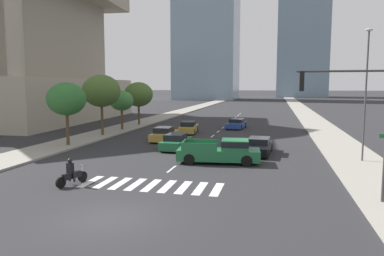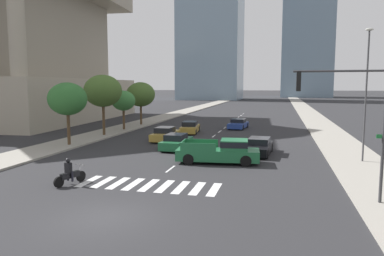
{
  "view_description": "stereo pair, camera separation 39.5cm",
  "coord_description": "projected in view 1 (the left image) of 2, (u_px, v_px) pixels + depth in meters",
  "views": [
    {
      "loc": [
        6.43,
        -13.35,
        5.39
      ],
      "look_at": [
        0.0,
        15.06,
        2.0
      ],
      "focal_mm": 34.3,
      "sensor_mm": 36.0,
      "label": 1
    },
    {
      "loc": [
        6.81,
        -13.26,
        5.39
      ],
      "look_at": [
        0.0,
        15.06,
        2.0
      ],
      "focal_mm": 34.3,
      "sensor_mm": 36.0,
      "label": 2
    }
  ],
  "objects": [
    {
      "name": "sidewalk_west",
      "position": [
        125.0,
        127.0,
        46.7
      ],
      "size": [
        4.0,
        260.0,
        0.15
      ],
      "primitive_type": "cube",
      "color": "gray",
      "rests_on": "ground"
    },
    {
      "name": "ground_plane",
      "position": [
        111.0,
        218.0,
        14.97
      ],
      "size": [
        800.0,
        800.0,
        0.0
      ],
      "primitive_type": "plane",
      "color": "#28282B"
    },
    {
      "name": "sedan_green_1",
      "position": [
        176.0,
        142.0,
        31.08
      ],
      "size": [
        1.92,
        4.44,
        1.32
      ],
      "rotation": [
        0.0,
        0.0,
        1.54
      ],
      "color": "#1E6038",
      "rests_on": "ground"
    },
    {
      "name": "street_tree_second",
      "position": [
        101.0,
        91.0,
        38.47
      ],
      "size": [
        3.98,
        3.98,
        6.37
      ],
      "color": "#4C3823",
      "rests_on": "sidewalk_west"
    },
    {
      "name": "pickup_truck",
      "position": [
        223.0,
        151.0,
        25.52
      ],
      "size": [
        5.86,
        2.51,
        1.67
      ],
      "rotation": [
        0.0,
        0.0,
        0.09
      ],
      "color": "#1E6038",
      "rests_on": "ground"
    },
    {
      "name": "sedan_black_2",
      "position": [
        259.0,
        147.0,
        28.93
      ],
      "size": [
        2.16,
        4.85,
        1.28
      ],
      "rotation": [
        0.0,
        0.0,
        -1.65
      ],
      "color": "black",
      "rests_on": "ground"
    },
    {
      "name": "sedan_gold_0",
      "position": [
        189.0,
        128.0,
        41.7
      ],
      "size": [
        2.22,
        4.81,
        1.34
      ],
      "rotation": [
        0.0,
        0.0,
        1.68
      ],
      "color": "#B28E38",
      "rests_on": "ground"
    },
    {
      "name": "street_tree_nearest",
      "position": [
        66.0,
        99.0,
        32.06
      ],
      "size": [
        3.39,
        3.39,
        5.51
      ],
      "color": "#4C3823",
      "rests_on": "sidewalk_west"
    },
    {
      "name": "lane_divider_center",
      "position": [
        223.0,
        128.0,
        47.0
      ],
      "size": [
        0.14,
        50.0,
        0.01
      ],
      "color": "silver",
      "rests_on": "ground"
    },
    {
      "name": "street_tree_third",
      "position": [
        122.0,
        101.0,
        43.61
      ],
      "size": [
        2.82,
        2.82,
        4.64
      ],
      "color": "#4C3823",
      "rests_on": "sidewalk_west"
    },
    {
      "name": "street_lamp_east",
      "position": [
        366.0,
        87.0,
        25.1
      ],
      "size": [
        0.5,
        0.24,
        9.06
      ],
      "color": "#3F3F42",
      "rests_on": "sidewalk_east"
    },
    {
      "name": "street_tree_fourth",
      "position": [
        139.0,
        94.0,
        48.97
      ],
      "size": [
        3.84,
        3.84,
        5.68
      ],
      "color": "#4C3823",
      "rests_on": "sidewalk_west"
    },
    {
      "name": "sedan_blue_4",
      "position": [
        236.0,
        124.0,
        46.09
      ],
      "size": [
        2.27,
        4.57,
        1.21
      ],
      "rotation": [
        0.0,
        0.0,
        -1.67
      ],
      "color": "navy",
      "rests_on": "ground"
    },
    {
      "name": "traffic_signal_near",
      "position": [
        354.0,
        107.0,
        16.43
      ],
      "size": [
        4.24,
        0.28,
        6.28
      ],
      "rotation": [
        0.0,
        0.0,
        3.14
      ],
      "color": "#333335",
      "rests_on": "sidewalk_east"
    },
    {
      "name": "sidewalk_east",
      "position": [
        326.0,
        133.0,
        41.35
      ],
      "size": [
        4.0,
        260.0,
        0.15
      ],
      "primitive_type": "cube",
      "color": "gray",
      "rests_on": "ground"
    },
    {
      "name": "motorcycle_lead",
      "position": [
        72.0,
        174.0,
        19.89
      ],
      "size": [
        0.94,
        2.03,
        1.49
      ],
      "rotation": [
        0.0,
        0.0,
        1.25
      ],
      "color": "black",
      "rests_on": "ground"
    },
    {
      "name": "sedan_gold_3",
      "position": [
        165.0,
        134.0,
        35.89
      ],
      "size": [
        1.84,
        4.7,
        1.36
      ],
      "rotation": [
        0.0,
        0.0,
        1.57
      ],
      "color": "#B28E38",
      "rests_on": "ground"
    },
    {
      "name": "crosswalk_near",
      "position": [
        151.0,
        185.0,
        19.87
      ],
      "size": [
        7.65,
        2.52,
        0.01
      ],
      "color": "silver",
      "rests_on": "ground"
    }
  ]
}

